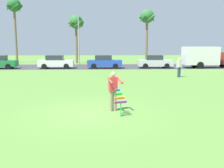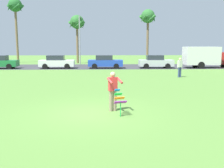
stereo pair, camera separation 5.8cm
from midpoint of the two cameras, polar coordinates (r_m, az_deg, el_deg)
The scene contains 13 objects.
ground_plane at distance 11.23m, azimuth -4.43°, elevation -6.36°, with size 120.00×120.00×0.00m, color #568438.
road_strip at distance 34.52m, azimuth -3.03°, elevation 3.82°, with size 120.00×8.00×0.01m, color #38383D.
person_kite_flyer at distance 11.34m, azimuth 0.09°, elevation -1.27°, with size 0.68×0.75×1.73m.
kite_held at distance 10.68m, azimuth 1.50°, elevation -3.24°, with size 0.53×0.70×1.07m.
parked_car_white at distance 32.55m, azimuth -12.23°, elevation 4.70°, with size 4.24×1.91×1.60m.
parked_car_blue at distance 32.07m, azimuth -1.70°, elevation 4.84°, with size 4.26×1.95×1.60m.
parked_car_silver at distance 32.74m, azimuth 9.30°, elevation 4.81°, with size 4.25×1.93×1.60m.
parked_truck_red_cab at distance 34.60m, azimuth 19.95°, elevation 5.66°, with size 6.77×2.29×2.62m.
palm_tree_left_near at distance 45.13m, azimuth -20.64°, elevation 15.23°, with size 2.58×2.71×10.04m.
palm_tree_right_near at distance 41.29m, azimuth -7.90°, elevation 12.91°, with size 2.58×2.71×7.36m.
palm_tree_centre_far at distance 41.55m, azimuth 7.62°, elevation 14.01°, with size 2.58×2.71×8.23m.
streetlight_pole at distance 39.26m, azimuth -7.30°, elevation 10.18°, with size 0.24×1.65×7.00m.
person_walker_near at distance 23.98m, azimuth 14.40°, elevation 3.66°, with size 0.52×0.35×1.73m.
Camera 1 is at (0.39, -10.84, 2.90)m, focal length 41.82 mm.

